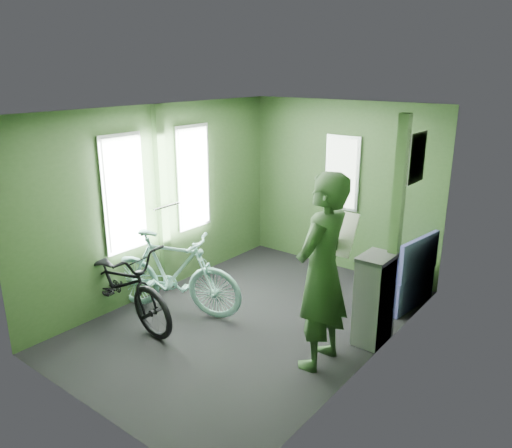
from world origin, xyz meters
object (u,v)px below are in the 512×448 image
Objects in this scene: bench_seat at (401,283)px; passenger at (322,272)px; waste_box at (374,299)px; bicycle_mint at (175,313)px; bicycle_black at (123,320)px.

passenger is at bearing -86.39° from bench_seat.
passenger reaches higher than waste_box.
bench_seat is at bearing 174.55° from passenger.
passenger is 2.15× the size of bench_seat.
waste_box is 1.09× the size of bench_seat.
bicycle_mint is at bearing -128.89° from bench_seat.
waste_box is at bearing -76.15° from bench_seat.
waste_box is 1.06m from bench_seat.
bicycle_mint is 0.89× the size of passenger.
waste_box reaches higher than bicycle_mint.
bicycle_black is 1.86× the size of waste_box.
bicycle_black is at bearing 127.29° from bicycle_mint.
bicycle_black is 0.58m from bicycle_mint.
waste_box is at bearing -87.01° from bicycle_mint.
passenger reaches higher than bicycle_black.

